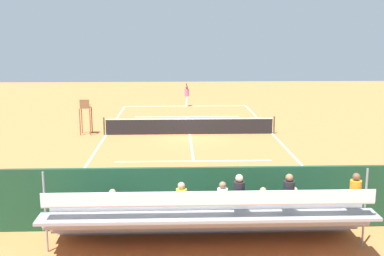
# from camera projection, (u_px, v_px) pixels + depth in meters

# --- Properties ---
(ground_plane) EXTENTS (60.00, 60.00, 0.00)m
(ground_plane) POSITION_uv_depth(u_px,v_px,m) (190.00, 134.00, 28.94)
(ground_plane) COLOR #C66B38
(court_line_markings) EXTENTS (10.10, 22.20, 0.01)m
(court_line_markings) POSITION_uv_depth(u_px,v_px,m) (190.00, 134.00, 28.97)
(court_line_markings) COLOR white
(court_line_markings) RESTS_ON ground
(tennis_net) EXTENTS (10.30, 0.10, 1.07)m
(tennis_net) POSITION_uv_depth(u_px,v_px,m) (190.00, 126.00, 28.84)
(tennis_net) COLOR black
(tennis_net) RESTS_ON ground
(backdrop_wall) EXTENTS (18.00, 0.16, 2.00)m
(backdrop_wall) POSITION_uv_depth(u_px,v_px,m) (204.00, 198.00, 15.03)
(backdrop_wall) COLOR #194228
(backdrop_wall) RESTS_ON ground
(bleacher_stand) EXTENTS (9.06, 2.40, 2.48)m
(bleacher_stand) POSITION_uv_depth(u_px,v_px,m) (211.00, 216.00, 13.72)
(bleacher_stand) COLOR gray
(bleacher_stand) RESTS_ON ground
(umpire_chair) EXTENTS (0.67, 0.67, 2.14)m
(umpire_chair) POSITION_uv_depth(u_px,v_px,m) (85.00, 113.00, 28.63)
(umpire_chair) COLOR brown
(umpire_chair) RESTS_ON ground
(courtside_bench) EXTENTS (1.80, 0.40, 0.93)m
(courtside_bench) POSITION_uv_depth(u_px,v_px,m) (304.00, 202.00, 15.95)
(courtside_bench) COLOR #33383D
(courtside_bench) RESTS_ON ground
(equipment_bag) EXTENTS (0.90, 0.36, 0.36)m
(equipment_bag) POSITION_uv_depth(u_px,v_px,m) (242.00, 215.00, 15.83)
(equipment_bag) COLOR #334C8C
(equipment_bag) RESTS_ON ground
(tennis_player) EXTENTS (0.40, 0.55, 1.93)m
(tennis_player) POSITION_uv_depth(u_px,v_px,m) (187.00, 94.00, 39.32)
(tennis_player) COLOR white
(tennis_player) RESTS_ON ground
(tennis_racket) EXTENTS (0.36, 0.58, 0.03)m
(tennis_racket) POSITION_uv_depth(u_px,v_px,m) (175.00, 106.00, 39.83)
(tennis_racket) COLOR black
(tennis_racket) RESTS_ON ground
(tennis_ball_near) EXTENTS (0.07, 0.07, 0.07)m
(tennis_ball_near) POSITION_uv_depth(u_px,v_px,m) (167.00, 108.00, 38.37)
(tennis_ball_near) COLOR #CCDB33
(tennis_ball_near) RESTS_ON ground
(tennis_ball_far) EXTENTS (0.07, 0.07, 0.07)m
(tennis_ball_far) POSITION_uv_depth(u_px,v_px,m) (198.00, 112.00, 36.44)
(tennis_ball_far) COLOR #CCDB33
(tennis_ball_far) RESTS_ON ground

